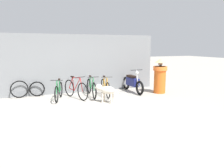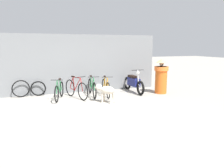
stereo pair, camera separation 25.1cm
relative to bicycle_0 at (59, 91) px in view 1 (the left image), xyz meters
The scene contains 11 objects.
ground_plane 2.26m from the bicycle_0, 63.29° to the right, with size 60.00×60.00×0.00m, color #9E998E.
shop_wall_back 1.83m from the bicycle_0, 49.71° to the left, with size 7.68×0.20×2.62m.
bicycle_0 is the anchor object (origin of this frame).
bicycle_1 0.68m from the bicycle_0, ahead, with size 0.65×1.62×0.93m.
bicycle_2 1.40m from the bicycle_0, ahead, with size 0.46×1.77×0.88m.
bicycle_3 1.94m from the bicycle_0, ahead, with size 0.46×1.62×0.87m.
motorcycle 3.40m from the bicycle_0, ahead, with size 0.58×1.97×1.08m.
stray_dog 1.92m from the bicycle_0, 34.84° to the right, with size 0.83×0.78×0.69m.
person_in_robes 4.48m from the bicycle_0, ahead, with size 0.63×0.63×1.55m.
spare_tire_left 1.21m from the bicycle_0, 129.23° to the left, with size 0.64×0.12×0.64m.
spare_tire_right 1.72m from the bicycle_0, 147.46° to the left, with size 0.72×0.16×0.72m.
Camera 1 is at (-2.21, -6.63, 2.13)m, focal length 35.00 mm.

